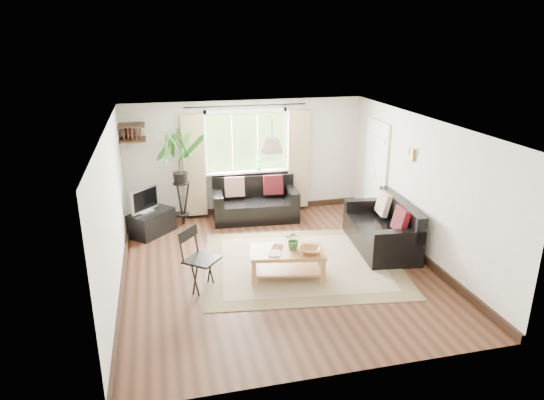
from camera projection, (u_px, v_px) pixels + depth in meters
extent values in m
plane|color=black|center=(278.00, 267.00, 8.06)|extent=(5.50, 5.50, 0.00)
plane|color=white|center=(278.00, 124.00, 7.27)|extent=(5.50, 5.50, 0.00)
cube|color=beige|center=(246.00, 158.00, 10.19)|extent=(5.00, 0.02, 2.40)
cube|color=beige|center=(341.00, 281.00, 5.14)|extent=(5.00, 0.02, 2.40)
cube|color=beige|center=(113.00, 212.00, 7.11)|extent=(0.02, 5.50, 2.40)
cube|color=beige|center=(421.00, 188.00, 8.21)|extent=(0.02, 5.50, 2.40)
cube|color=#BCB092|center=(302.00, 263.00, 8.18)|extent=(3.56, 3.16, 0.02)
cube|color=silver|center=(375.00, 173.00, 9.83)|extent=(0.06, 0.96, 2.06)
imported|color=#34692A|center=(294.00, 240.00, 7.58)|extent=(0.34, 0.32, 0.30)
imported|color=#9F6136|center=(310.00, 250.00, 7.48)|extent=(0.44, 0.44, 0.08)
imported|color=silver|center=(269.00, 253.00, 7.46)|extent=(0.25, 0.29, 0.02)
imported|color=#4F2D1F|center=(272.00, 247.00, 7.68)|extent=(0.23, 0.26, 0.02)
cube|color=black|center=(152.00, 223.00, 9.32)|extent=(0.94, 0.95, 0.46)
imported|color=#2D6023|center=(259.00, 165.00, 10.18)|extent=(0.14, 0.10, 0.27)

